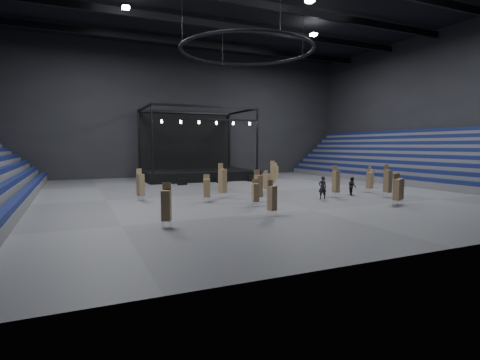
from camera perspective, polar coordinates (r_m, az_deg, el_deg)
name	(u,v)px	position (r m, az deg, el deg)	size (l,w,h in m)	color
floor	(247,192)	(35.15, 1.01, -1.90)	(50.00, 50.00, 0.00)	#48484B
wall_back	(184,113)	(54.81, -8.47, 10.05)	(50.00, 0.20, 18.00)	black
wall_front	(466,32)	(18.76, 31.15, 18.74)	(50.00, 0.20, 18.00)	black
wall_right	(437,107)	(51.01, 27.81, 9.86)	(0.20, 42.00, 18.00)	black
bleachers_right	(422,168)	(49.27, 25.96, 1.65)	(7.20, 40.00, 6.40)	#4E4E50
stage	(195,168)	(50.14, -6.88, 1.88)	(14.00, 10.00, 9.20)	black
truss_ring	(247,50)	(35.91, 1.05, 19.15)	(12.30, 12.30, 5.15)	black
roof_girders	(247,2)	(37.14, 1.06, 25.45)	(49.00, 30.35, 0.70)	black
flight_case_left	(182,182)	(42.19, -8.79, -0.29)	(1.03, 0.52, 0.69)	black
flight_case_mid	(222,179)	(44.47, -2.77, 0.16)	(1.29, 0.64, 0.86)	black
flight_case_right	(253,178)	(45.99, 1.93, 0.28)	(1.16, 0.58, 0.77)	black
chair_stack_0	(258,186)	(28.87, 2.80, -0.86)	(0.58, 0.58, 2.52)	silver
chair_stack_1	(276,172)	(45.65, 5.51, 1.23)	(0.45, 0.45, 2.32)	silver
chair_stack_2	(222,180)	(31.33, -2.69, -0.04)	(0.70, 0.70, 2.93)	silver
chair_stack_3	(166,205)	(20.33, -11.16, -3.73)	(0.63, 0.63, 2.41)	silver
chair_stack_4	(272,198)	(23.33, 4.91, -2.68)	(0.55, 0.55, 2.27)	silver
chair_stack_5	(371,176)	(41.95, 19.35, 0.56)	(0.54, 0.54, 2.25)	silver
chair_stack_6	(336,181)	(32.95, 14.42, -0.16)	(0.50, 0.50, 2.70)	silver
chair_stack_7	(222,177)	(38.53, -2.78, 0.53)	(0.53, 0.53, 2.28)	silver
chair_stack_8	(273,173)	(40.51, 4.99, 1.01)	(0.61, 0.61, 2.74)	silver
chair_stack_9	(370,180)	(36.90, 19.15, -0.01)	(0.60, 0.60, 2.23)	silver
chair_stack_10	(397,189)	(29.60, 22.85, -1.29)	(0.61, 0.61, 2.34)	silver
chair_stack_11	(207,187)	(29.01, -5.09, -1.14)	(0.61, 0.61, 2.17)	silver
chair_stack_12	(388,181)	(34.08, 21.58, -0.08)	(0.57, 0.57, 2.80)	silver
chair_stack_13	(399,188)	(30.40, 23.03, -1.13)	(0.52, 0.52, 2.31)	silver
chair_stack_14	(256,192)	(26.93, 2.38, -1.87)	(0.48, 0.48, 1.98)	silver
chair_stack_15	(267,181)	(34.42, 4.14, -0.18)	(0.60, 0.60, 2.10)	silver
chair_stack_16	(140,184)	(30.76, -14.93, -0.65)	(0.62, 0.62, 2.57)	silver
man_center	(322,188)	(31.61, 12.46, -1.13)	(0.68, 0.45, 1.87)	black
crew_member	(352,186)	(34.61, 16.72, -0.89)	(0.78, 0.61, 1.61)	black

